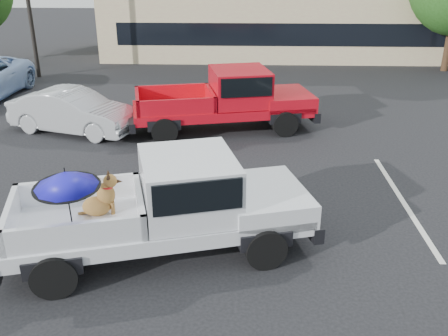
{
  "coord_description": "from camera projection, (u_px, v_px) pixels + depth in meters",
  "views": [
    {
      "loc": [
        -0.71,
        -8.28,
        5.21
      ],
      "look_at": [
        -1.04,
        0.77,
        1.3
      ],
      "focal_mm": 40.0,
      "sensor_mm": 36.0,
      "label": 1
    }
  ],
  "objects": [
    {
      "name": "stripe_left",
      "position": [
        142.0,
        197.0,
        11.57
      ],
      "size": [
        0.12,
        5.0,
        0.01
      ],
      "primitive_type": "cube",
      "color": "silver",
      "rests_on": "ground"
    },
    {
      "name": "silver_pickup",
      "position": [
        176.0,
        200.0,
        9.11
      ],
      "size": [
        6.01,
        3.4,
        2.06
      ],
      "rotation": [
        0.0,
        0.0,
        0.27
      ],
      "color": "black",
      "rests_on": "ground"
    },
    {
      "name": "silver_sedan",
      "position": [
        73.0,
        111.0,
        15.53
      ],
      "size": [
        4.3,
        2.58,
        1.34
      ],
      "primitive_type": "imported",
      "rotation": [
        0.0,
        0.0,
        1.26
      ],
      "color": "#A8ABAF",
      "rests_on": "ground"
    },
    {
      "name": "ground",
      "position": [
        276.0,
        246.0,
        9.64
      ],
      "size": [
        90.0,
        90.0,
        0.0
      ],
      "primitive_type": "plane",
      "color": "black",
      "rests_on": "ground"
    },
    {
      "name": "stripe_right",
      "position": [
        403.0,
        201.0,
        11.37
      ],
      "size": [
        0.12,
        5.0,
        0.01
      ],
      "primitive_type": "cube",
      "color": "silver",
      "rests_on": "ground"
    },
    {
      "name": "red_pickup",
      "position": [
        234.0,
        97.0,
        15.65
      ],
      "size": [
        6.13,
        3.22,
        1.92
      ],
      "rotation": [
        0.0,
        0.0,
        0.22
      ],
      "color": "black",
      "rests_on": "ground"
    }
  ]
}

